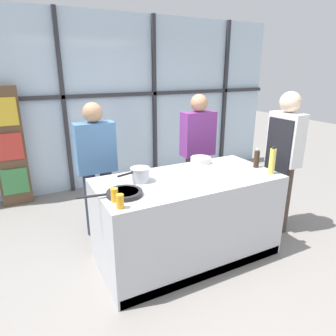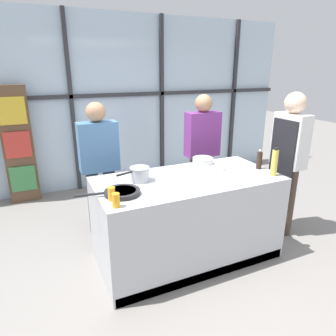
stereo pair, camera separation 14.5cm
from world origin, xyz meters
name	(u,v)px [view 2 (the right image)]	position (x,y,z in m)	size (l,w,h in m)	color
ground_plane	(186,255)	(0.00, 0.00, 0.00)	(18.00, 18.00, 0.00)	gray
back_window_wall	(119,103)	(0.00, 2.51, 1.40)	(6.40, 0.10, 2.80)	silver
bookshelf	(18,146)	(-1.60, 2.32, 0.87)	(0.42, 0.19, 1.74)	brown
demo_island	(187,218)	(0.00, 0.00, 0.45)	(1.87, 0.90, 0.91)	#B7BABF
chef	(288,156)	(1.32, 0.00, 0.98)	(0.24, 0.42, 1.71)	#47382D
spectator_far_left	(99,162)	(-0.70, 0.92, 0.90)	(0.45, 0.22, 1.61)	#232838
spectator_center_left	(202,148)	(0.70, 0.92, 0.92)	(0.46, 0.23, 1.64)	#47382D
frying_pan	(121,192)	(-0.73, -0.12, 0.93)	(0.56, 0.31, 0.04)	#232326
saucepan	(140,174)	(-0.47, 0.12, 0.98)	(0.35, 0.19, 0.14)	silver
white_plate	(214,168)	(0.41, 0.16, 0.91)	(0.26, 0.26, 0.01)	white
mixing_bowl	(203,161)	(0.36, 0.33, 0.95)	(0.24, 0.24, 0.08)	silver
oil_bottle	(274,163)	(0.84, -0.29, 1.05)	(0.06, 0.06, 0.29)	#E0CC4C
pepper_grinder	(259,160)	(0.85, -0.06, 1.01)	(0.06, 0.06, 0.22)	#332319
juice_glass_near	(116,200)	(-0.84, -0.35, 0.97)	(0.06, 0.06, 0.12)	orange
juice_glass_far	(112,194)	(-0.84, -0.21, 0.97)	(0.06, 0.06, 0.12)	orange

